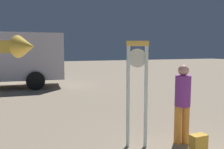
# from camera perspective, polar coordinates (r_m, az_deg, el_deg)

# --- Properties ---
(standing_clock) EXTENTS (0.43, 0.26, 2.12)m
(standing_clock) POSITION_cam_1_polar(r_m,az_deg,el_deg) (4.53, 6.28, -2.25)
(standing_clock) COLOR white
(standing_clock) RESTS_ON ground_plane
(person_near_clock) EXTENTS (0.32, 0.32, 1.65)m
(person_near_clock) POSITION_cam_1_polar(r_m,az_deg,el_deg) (4.93, 17.20, -6.12)
(person_near_clock) COLOR orange
(person_near_clock) RESTS_ON ground_plane
(backpack) EXTENTS (0.30, 0.22, 0.42)m
(backpack) POSITION_cam_1_polar(r_m,az_deg,el_deg) (4.62, 20.66, -16.34)
(backpack) COLOR gold
(backpack) RESTS_ON ground_plane
(box_truck_near) EXTENTS (6.45, 3.07, 2.81)m
(box_truck_near) POSITION_cam_1_polar(r_m,az_deg,el_deg) (13.02, -24.91, 3.75)
(box_truck_near) COLOR silver
(box_truck_near) RESTS_ON ground_plane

